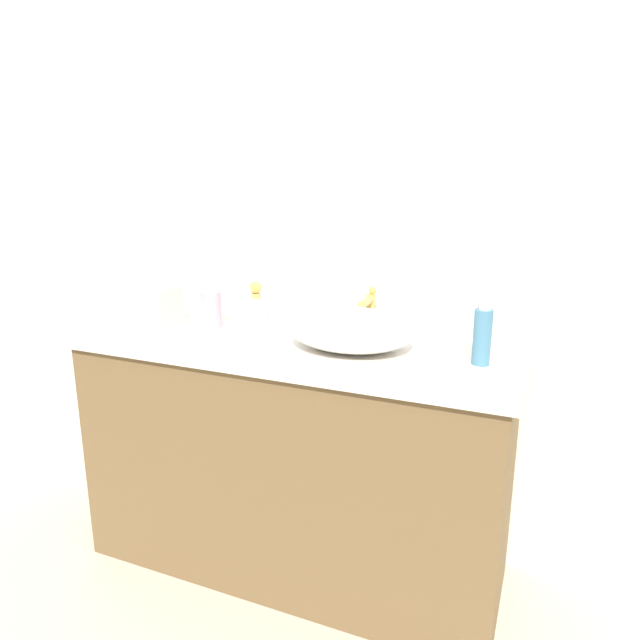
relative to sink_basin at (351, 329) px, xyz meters
The scene contains 10 objects.
bathroom_wall_rear 0.54m from the sink_basin, 116.61° to the left, with size 6.00×0.06×2.60m, color silver.
vanity_counter 0.53m from the sink_basin, behind, with size 1.48×0.54×0.85m.
wall_mirror_panel 0.61m from the sink_basin, 126.10° to the left, with size 1.30×0.01×1.09m, color #B2BCC6.
sink_basin is the anchor object (origin of this frame).
faucet 0.18m from the sink_basin, 90.00° to the left, with size 0.03×0.13×0.16m.
soap_dispenser 0.42m from the sink_basin, 162.68° to the left, with size 0.07×0.07×0.16m.
lotion_bottle 0.40m from the sink_basin, ahead, with size 0.05×0.05×0.19m.
perfume_bottle 0.55m from the sink_basin, behind, with size 0.07×0.07×0.15m.
tissue_box 0.73m from the sink_basin, behind, with size 0.13×0.13×0.18m.
candle_jar 0.28m from the sink_basin, ahead, with size 0.05×0.05×0.04m, color beige.
Camera 1 is at (0.74, -1.22, 1.40)m, focal length 32.20 mm.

